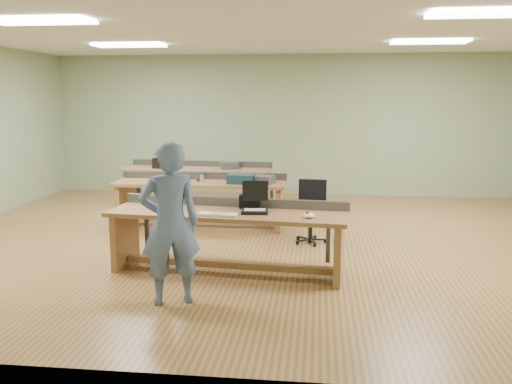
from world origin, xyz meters
The scene contains 21 objects.
floor centered at (0.00, 0.00, 0.00)m, with size 10.00×10.00×0.00m, color #A1673D.
ceiling centered at (0.00, 0.00, 3.00)m, with size 10.00×10.00×0.00m, color silver.
wall_back centered at (0.00, 4.00, 1.50)m, with size 10.00×0.04×3.00m, color gray.
wall_front centered at (0.00, -4.00, 1.50)m, with size 10.00×0.04×3.00m, color gray.
fluor_panels centered at (0.00, 0.00, 2.97)m, with size 6.20×3.50×0.03m.
workbench_front centered at (-0.31, -1.49, 0.56)m, with size 2.91×1.03×0.86m.
workbench_mid centered at (-1.13, 0.75, 0.55)m, with size 2.77×0.76×0.86m.
workbench_back centered at (-1.56, 2.39, 0.56)m, with size 2.88×0.94×0.86m.
person centered at (-0.72, -2.56, 0.84)m, with size 0.61×0.40×1.67m, color slate.
laptop_base centered at (0.02, -1.55, 0.77)m, with size 0.31×0.25×0.03m, color black.
laptop_screen centered at (0.02, -1.43, 0.99)m, with size 0.31×0.01×0.24m, color black.
keyboard centered at (-0.38, -1.75, 0.76)m, with size 0.45×0.15×0.03m, color silver.
trackball_mouse centered at (0.66, -1.75, 0.78)m, with size 0.12×0.15×0.06m, color white.
camera_bag centered at (-0.08, -1.26, 0.83)m, with size 0.25×0.16×0.17m, color black.
task_chair centered at (0.67, 0.00, 0.33)m, with size 0.53×0.53×0.90m.
parts_bin_teal centered at (-0.45, 0.66, 0.82)m, with size 0.41×0.31×0.14m, color #12313B.
parts_bin_grey centered at (-0.16, 0.71, 0.81)m, with size 0.45×0.28×0.12m, color #363639.
mug centered at (-1.16, 0.78, 0.80)m, with size 0.13×0.13×0.10m, color #363639.
drinks_can centered at (-1.09, 0.65, 0.81)m, with size 0.07×0.07×0.12m, color silver.
storage_box_back centered at (-2.22, 2.32, 0.85)m, with size 0.34×0.25×0.20m, color black.
tray_back centered at (-0.93, 2.36, 0.81)m, with size 0.32×0.24×0.13m, color #363639.
Camera 1 is at (0.75, -7.74, 2.09)m, focal length 38.00 mm.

